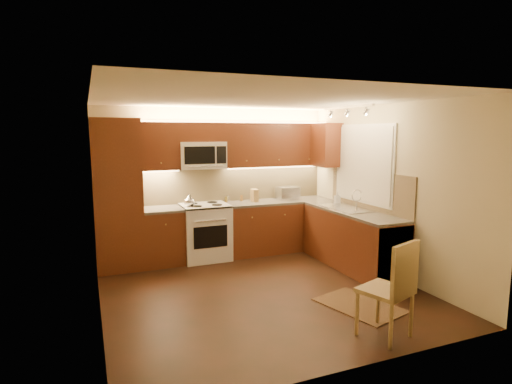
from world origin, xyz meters
name	(u,v)px	position (x,y,z in m)	size (l,w,h in m)	color
floor	(261,291)	(0.00, 0.00, 0.00)	(4.00, 4.00, 0.01)	black
ceiling	(262,99)	(0.00, 0.00, 2.50)	(4.00, 4.00, 0.01)	beige
wall_back	(216,182)	(0.00, 2.00, 1.25)	(4.00, 0.01, 2.50)	#C2B58D
wall_front	(354,232)	(0.00, -2.00, 1.25)	(4.00, 0.01, 2.50)	#C2B58D
wall_left	(95,209)	(-2.00, 0.00, 1.25)	(0.01, 4.00, 2.50)	#C2B58D
wall_right	(387,190)	(2.00, 0.00, 1.25)	(0.01, 4.00, 2.50)	#C2B58D
pantry	(118,195)	(-1.65, 1.70, 1.15)	(0.70, 0.60, 2.30)	#45210E
base_cab_back_left	(163,237)	(-0.99, 1.70, 0.43)	(0.62, 0.60, 0.86)	#45210E
counter_back_left	(162,209)	(-0.99, 1.70, 0.88)	(0.62, 0.60, 0.04)	#363431
base_cab_back_right	(278,226)	(1.04, 1.70, 0.43)	(1.92, 0.60, 0.86)	#45210E
counter_back_right	(278,202)	(1.04, 1.70, 0.88)	(1.92, 0.60, 0.04)	#363431
base_cab_right	(352,240)	(1.70, 0.40, 0.43)	(0.60, 2.00, 0.86)	#45210E
counter_right	(353,212)	(1.70, 0.40, 0.88)	(0.60, 2.00, 0.04)	#363431
dishwasher	(381,252)	(1.70, -0.30, 0.43)	(0.58, 0.60, 0.84)	silver
backsplash_back	(235,184)	(0.35, 1.99, 1.20)	(3.30, 0.02, 0.60)	tan
backsplash_right	(369,190)	(1.99, 0.40, 1.20)	(0.02, 2.00, 0.60)	tan
upper_cab_back_left	(159,146)	(-0.99, 1.82, 1.88)	(0.62, 0.35, 0.75)	#45210E
upper_cab_back_right	(275,145)	(1.04, 1.82, 1.88)	(1.92, 0.35, 0.75)	#45210E
upper_cab_bridge	(201,132)	(-0.30, 1.82, 2.09)	(0.76, 0.35, 0.31)	#45210E
upper_cab_right_corner	(326,145)	(1.82, 1.40, 1.88)	(0.35, 0.50, 0.75)	#45210E
stove	(205,232)	(-0.30, 1.68, 0.46)	(0.76, 0.65, 0.92)	silver
microwave	(202,155)	(-0.30, 1.81, 1.72)	(0.76, 0.38, 0.44)	silver
window_frame	(364,164)	(1.99, 0.55, 1.60)	(0.03, 1.44, 1.24)	silver
window_blinds	(362,164)	(1.97, 0.55, 1.60)	(0.02, 1.36, 1.16)	silver
sink	(347,204)	(1.70, 0.55, 0.98)	(0.52, 0.86, 0.15)	silver
faucet	(357,199)	(1.88, 0.55, 1.05)	(0.20, 0.04, 0.30)	silver
track_light_bar	(348,107)	(1.55, 0.40, 2.46)	(0.04, 1.20, 0.03)	silver
kettle	(189,200)	(-0.57, 1.59, 1.02)	(0.17, 0.17, 0.20)	silver
toaster_oven	(288,193)	(1.27, 1.76, 1.01)	(0.37, 0.28, 0.22)	silver
knife_block	(255,195)	(0.62, 1.75, 1.01)	(0.10, 0.16, 0.22)	#9E7F47
spice_jar_a	(228,198)	(0.20, 1.94, 0.95)	(0.05, 0.05, 0.10)	silver
spice_jar_b	(226,199)	(0.14, 1.88, 0.95)	(0.04, 0.04, 0.10)	brown
spice_jar_c	(252,198)	(0.61, 1.89, 0.94)	(0.04, 0.04, 0.08)	silver
spice_jar_d	(242,198)	(0.43, 1.89, 0.95)	(0.05, 0.05, 0.10)	brown
soap_bottle	(337,198)	(1.82, 1.01, 1.00)	(0.09, 0.09, 0.20)	#BABBBF
rug	(359,305)	(0.91, -0.90, 0.01)	(0.65, 0.98, 0.01)	black
dining_chair	(385,288)	(0.69, -1.61, 0.51)	(0.45, 0.45, 1.03)	#9E7F47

